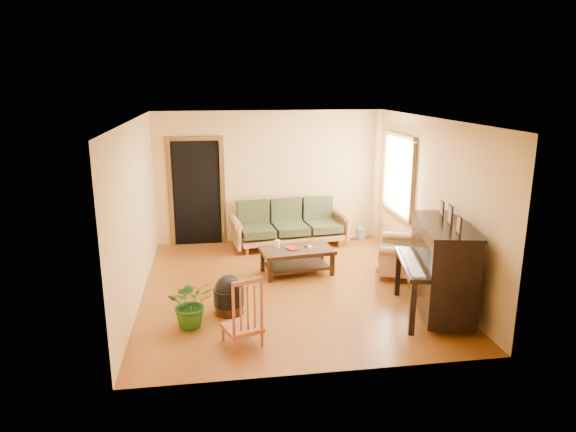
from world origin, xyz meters
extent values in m
plane|color=#67310D|center=(0.00, 0.00, 0.00)|extent=(5.00, 5.00, 0.00)
cube|color=black|center=(-1.45, 2.48, 1.02)|extent=(1.08, 0.16, 2.05)
cube|color=white|center=(2.21, 1.30, 1.50)|extent=(0.12, 1.36, 1.46)
cube|color=#A66C3D|center=(0.33, 2.08, 0.48)|extent=(2.32, 1.20, 0.95)
cube|color=black|center=(0.21, 0.56, 0.22)|extent=(1.27, 0.81, 0.43)
cube|color=#A66C3D|center=(1.92, 0.23, 0.46)|extent=(1.15, 1.18, 0.92)
cube|color=black|center=(1.91, -1.28, 0.65)|extent=(1.16, 1.63, 1.31)
cylinder|color=black|center=(-0.97, -0.81, 0.20)|extent=(0.48, 0.48, 0.41)
cube|color=maroon|center=(-0.84, -1.72, 0.45)|extent=(0.55, 0.58, 0.90)
cube|color=#B28E3B|center=(1.64, 2.36, 0.27)|extent=(0.41, 0.13, 0.54)
cylinder|color=#325296|center=(1.84, 2.28, 0.11)|extent=(0.23, 0.23, 0.23)
imported|color=#205117|center=(-1.47, -1.15, 0.33)|extent=(0.65, 0.58, 0.67)
imported|color=#A12415|center=(0.06, 0.54, 0.44)|extent=(0.23, 0.25, 0.02)
cylinder|color=white|center=(-0.10, 0.68, 0.50)|extent=(0.08, 0.08, 0.13)
cylinder|color=silver|center=(0.42, 0.52, 0.46)|extent=(0.09, 0.09, 0.05)
cube|color=black|center=(0.42, 0.65, 0.44)|extent=(0.15, 0.07, 0.01)
camera|label=1|loc=(-1.14, -7.45, 3.12)|focal=32.00mm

